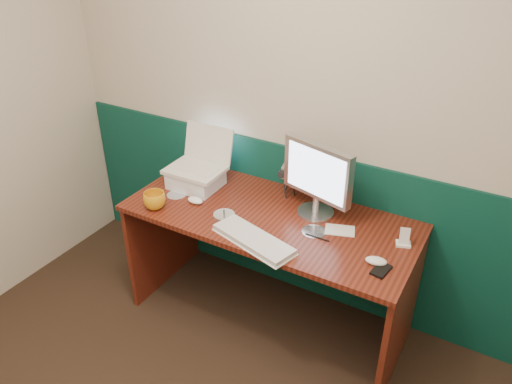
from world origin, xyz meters
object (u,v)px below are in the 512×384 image
Objects in this scene: laptop at (194,151)px; keyboard at (254,240)px; monitor at (318,180)px; camcorder at (289,181)px; mug at (154,200)px; desk at (269,269)px.

keyboard is at bearing -30.11° from laptop.
monitor reaches higher than laptop.
monitor reaches higher than camcorder.
mug is 0.77m from camcorder.
laptop is 0.71m from keyboard.
monitor is (0.21, 0.14, 0.59)m from desk.
desk is 0.82m from laptop.
monitor is at bearing 4.50° from laptop.
keyboard is at bearing -0.79° from mug.
mug is (-0.59, -0.25, 0.42)m from desk.
keyboard is at bearing -79.07° from desk.
desk is at bearing -7.88° from laptop.
laptop is 0.72× the size of keyboard.
laptop is 0.75m from monitor.
camcorder is at bearing 170.16° from monitor.
mug is at bearing -153.26° from camcorder.
keyboard is 0.51m from camcorder.
laptop is at bearing 80.73° from mug.
keyboard is 0.64m from mug.
camcorder is at bearing 91.55° from desk.
camcorder reaches higher than mug.
mug is at bearing -138.21° from monitor.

